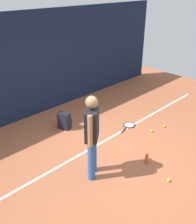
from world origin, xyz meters
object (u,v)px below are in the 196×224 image
object	(u,v)px
tennis_ball_near_player	(169,180)
tennis_ball_by_fence	(151,131)
water_bottle	(147,159)
tennis_racket	(129,125)
tennis_ball_far_left	(164,126)
backpack	(65,121)
tennis_player	(92,133)

from	to	relation	value
tennis_ball_near_player	tennis_ball_by_fence	world-z (taller)	same
tennis_ball_by_fence	water_bottle	size ratio (longest dim) A/B	0.31
tennis_racket	tennis_ball_far_left	size ratio (longest dim) A/B	9.65
tennis_ball_far_left	water_bottle	xyz separation A→B (m)	(-1.55, -0.55, 0.08)
tennis_ball_near_player	tennis_ball_far_left	world-z (taller)	same
tennis_racket	tennis_ball_by_fence	distance (m)	0.63
tennis_ball_far_left	backpack	bearing A→B (deg)	136.10
tennis_racket	water_bottle	xyz separation A→B (m)	(-0.94, -1.26, 0.10)
tennis_player	tennis_ball_by_fence	bearing A→B (deg)	-36.02
tennis_player	tennis_racket	size ratio (longest dim) A/B	2.67
tennis_ball_far_left	water_bottle	size ratio (longest dim) A/B	0.31
tennis_racket	backpack	world-z (taller)	backpack
tennis_racket	tennis_ball_by_fence	world-z (taller)	tennis_ball_by_fence
tennis_ball_near_player	tennis_ball_by_fence	size ratio (longest dim) A/B	1.00
tennis_ball_near_player	tennis_ball_by_fence	distance (m)	1.81
tennis_ball_by_fence	tennis_ball_far_left	xyz separation A→B (m)	(0.44, -0.10, 0.00)
tennis_player	tennis_ball_near_player	distance (m)	1.75
tennis_ball_by_fence	water_bottle	xyz separation A→B (m)	(-1.11, -0.65, 0.08)
tennis_ball_by_fence	water_bottle	distance (m)	1.29
tennis_ball_by_fence	tennis_racket	bearing A→B (deg)	105.43
tennis_ball_near_player	tennis_ball_far_left	distance (m)	2.08
tennis_player	tennis_racket	bearing A→B (deg)	-19.29
backpack	tennis_ball_by_fence	distance (m)	2.24
tennis_racket	backpack	distance (m)	1.70
tennis_player	tennis_ball_far_left	bearing A→B (deg)	-38.68
tennis_ball_near_player	tennis_ball_by_fence	xyz separation A→B (m)	(1.26, 1.29, 0.00)
backpack	tennis_player	bearing A→B (deg)	139.96
tennis_ball_by_fence	backpack	bearing A→B (deg)	130.08
tennis_racket	tennis_ball_by_fence	xyz separation A→B (m)	(0.17, -0.60, 0.02)
tennis_player	tennis_ball_far_left	world-z (taller)	tennis_player
tennis_ball_by_fence	tennis_ball_near_player	bearing A→B (deg)	-134.43
tennis_player	tennis_ball_near_player	bearing A→B (deg)	-91.48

